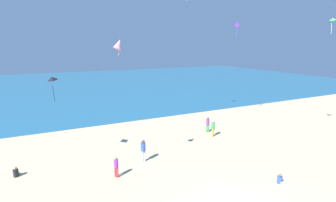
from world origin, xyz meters
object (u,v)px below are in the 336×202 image
Objects in this scene: person_1 at (280,180)px; kite_purple at (237,26)px; kite_black at (52,79)px; kite_pink at (119,44)px; person_0 at (208,124)px; person_5 at (213,127)px; person_4 at (16,173)px; person_2 at (143,149)px; kite_green at (332,19)px; person_3 at (116,166)px.

kite_purple is (5.82, 11.56, 10.09)m from person_1.
kite_pink is (3.62, -3.45, 2.21)m from kite_black.
kite_pink is at bearing -1.14° from person_0.
person_5 is 0.92× the size of kite_black.
person_0 reaches higher than person_4.
person_2 reaches higher than person_1.
person_0 is 0.89× the size of person_2.
person_1 is 8.77m from person_5.
kite_black is 18.65m from kite_purple.
person_0 is at bearing 129.57° from person_5.
person_5 is 1.20× the size of kite_green.
kite_purple reaches higher than person_5.
person_1 is 16.91m from person_4.
kite_black is at bearing 168.03° from kite_green.
person_0 reaches higher than person_3.
person_2 is 8.01m from person_5.
person_0 is 8.68m from person_2.
person_1 is at bearing -34.97° from kite_black.
person_1 is 0.50× the size of kite_green.
person_0 is 10.04m from person_1.
kite_green is (18.21, -1.27, 9.67)m from person_3.
kite_green is at bearing -65.54° from kite_purple.
person_3 is (-10.36, -4.71, -0.07)m from person_0.
person_0 is 1.09× the size of person_3.
person_5 is 13.42m from kite_green.
kite_purple is (14.74, 6.36, 9.52)m from person_3.
person_4 is 26.52m from kite_green.
person_0 is 1.48× the size of kite_pink.
kite_pink is (0.43, -0.19, 7.64)m from person_3.
person_5 is (1.16, 8.67, 0.67)m from person_1.
kite_pink is (-17.78, 1.09, -2.03)m from kite_green.
person_3 is 18.67m from kite_purple.
person_3 is 2.03× the size of person_4.
kite_green is at bearing -11.97° from kite_black.
person_1 is at bearing -30.59° from kite_pink.
person_0 reaches higher than person_1.
kite_green is at bearing 22.05° from person_5.
kite_pink is 15.85m from kite_purple.
person_1 is at bearing -45.37° from person_5.
person_3 reaches higher than person_1.
kite_pink is at bearing 115.77° from person_3.
person_2 is 1.66× the size of kite_pink.
kite_green reaches higher than person_1.
kite_green is 0.87× the size of kite_purple.
person_4 is 10.82m from kite_pink.
kite_black is at bearing 136.37° from kite_pink.
kite_pink is at bearing -110.22° from person_4.
person_0 is at bearing 6.09° from kite_black.
person_4 is at bearing -109.54° from person_2.
person_3 is 7.66m from kite_pink.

